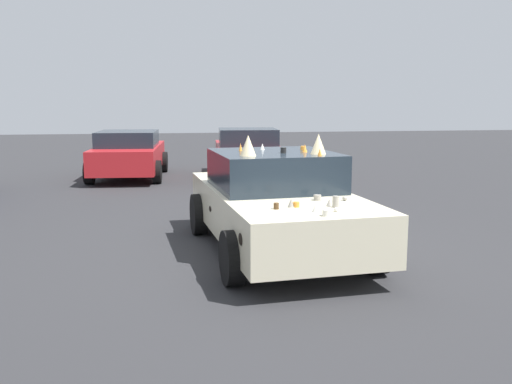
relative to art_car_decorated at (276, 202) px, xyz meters
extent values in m
plane|color=#2D2D30|center=(-0.03, 0.00, -0.73)|extent=(60.00, 60.00, 0.00)
cube|color=beige|center=(-0.03, 0.00, -0.12)|extent=(4.51, 2.23, 0.64)
cube|color=#1E2833|center=(0.10, 0.01, 0.47)|extent=(1.91, 1.85, 0.54)
cylinder|color=black|center=(-1.29, -1.06, -0.39)|extent=(0.70, 0.28, 0.68)
cylinder|color=black|center=(-1.46, 0.82, -0.39)|extent=(0.70, 0.28, 0.68)
cylinder|color=black|center=(1.41, -0.82, -0.39)|extent=(0.70, 0.28, 0.68)
cylinder|color=black|center=(1.24, 1.06, -0.39)|extent=(0.70, 0.28, 0.68)
ellipsoid|color=black|center=(1.38, -0.81, -0.19)|extent=(0.16, 0.03, 0.15)
ellipsoid|color=black|center=(-1.82, 0.77, -0.07)|extent=(0.18, 0.04, 0.15)
ellipsoid|color=black|center=(1.33, -0.81, -0.15)|extent=(0.19, 0.04, 0.12)
ellipsoid|color=black|center=(-1.54, 0.80, -0.12)|extent=(0.12, 0.03, 0.08)
ellipsoid|color=black|center=(-0.74, -1.00, -0.15)|extent=(0.19, 0.04, 0.09)
ellipsoid|color=black|center=(0.08, -0.92, -0.06)|extent=(0.11, 0.03, 0.10)
ellipsoid|color=black|center=(0.22, 0.95, -0.11)|extent=(0.17, 0.04, 0.09)
ellipsoid|color=black|center=(1.49, -0.80, -0.08)|extent=(0.11, 0.03, 0.09)
ellipsoid|color=black|center=(-1.63, 0.79, -0.16)|extent=(0.11, 0.03, 0.09)
ellipsoid|color=black|center=(-1.03, -1.02, -0.01)|extent=(0.13, 0.03, 0.12)
ellipsoid|color=black|center=(0.74, -0.87, 0.03)|extent=(0.13, 0.03, 0.14)
cylinder|color=gray|center=(-1.00, -0.35, 0.24)|extent=(0.13, 0.13, 0.07)
sphere|color=silver|center=(-1.77, -0.37, 0.23)|extent=(0.05, 0.05, 0.05)
sphere|color=gray|center=(-1.09, -0.70, 0.23)|extent=(0.06, 0.06, 0.06)
cylinder|color=silver|center=(-2.00, -0.18, 0.24)|extent=(0.12, 0.12, 0.07)
cylinder|color=gray|center=(-1.50, -0.44, 0.27)|extent=(0.10, 0.10, 0.14)
cylinder|color=orange|center=(-1.42, 0.03, 0.23)|extent=(0.09, 0.09, 0.06)
cylinder|color=#51381E|center=(-1.50, 0.29, 0.24)|extent=(0.09, 0.09, 0.07)
cone|color=gray|center=(-1.41, 0.09, 0.26)|extent=(0.12, 0.12, 0.11)
cone|color=gray|center=(-1.38, -0.40, 0.24)|extent=(0.10, 0.10, 0.08)
cone|color=silver|center=(-1.75, -0.13, 0.25)|extent=(0.10, 0.10, 0.10)
cone|color=orange|center=(-0.02, -0.42, 0.80)|extent=(0.09, 0.09, 0.11)
cylinder|color=black|center=(-0.09, -0.09, 0.78)|extent=(0.12, 0.12, 0.08)
cone|color=orange|center=(0.34, 0.47, 0.80)|extent=(0.07, 0.07, 0.12)
cone|color=orange|center=(-0.59, -0.49, 0.79)|extent=(0.08, 0.08, 0.10)
cylinder|color=orange|center=(0.34, -0.49, 0.77)|extent=(0.11, 0.11, 0.06)
cone|color=silver|center=(0.50, 0.11, 0.79)|extent=(0.09, 0.09, 0.09)
cone|color=beige|center=(-0.34, -0.54, 0.88)|extent=(0.22, 0.22, 0.29)
cone|color=beige|center=(-0.43, 0.47, 0.88)|extent=(0.22, 0.22, 0.29)
cube|color=red|center=(8.45, 2.61, -0.14)|extent=(4.04, 2.01, 0.65)
cube|color=#1E2833|center=(8.30, 2.62, 0.40)|extent=(1.99, 1.73, 0.43)
cylinder|color=black|center=(9.73, 3.41, -0.42)|extent=(0.64, 0.26, 0.62)
cylinder|color=black|center=(9.60, 1.63, -0.42)|extent=(0.64, 0.26, 0.62)
cylinder|color=black|center=(7.30, 3.58, -0.42)|extent=(0.64, 0.26, 0.62)
cylinder|color=black|center=(7.17, 1.81, -0.42)|extent=(0.64, 0.26, 0.62)
cube|color=red|center=(8.00, -0.76, -0.12)|extent=(4.03, 2.02, 0.67)
cube|color=#1E2833|center=(7.81, -0.74, 0.44)|extent=(1.69, 1.72, 0.46)
cylinder|color=black|center=(9.28, 0.05, -0.41)|extent=(0.65, 0.26, 0.64)
cylinder|color=black|center=(9.15, -1.74, -0.41)|extent=(0.65, 0.26, 0.64)
cylinder|color=black|center=(6.86, 0.22, -0.41)|extent=(0.65, 0.26, 0.64)
cylinder|color=black|center=(6.73, -1.57, -0.41)|extent=(0.65, 0.26, 0.64)
camera|label=1|loc=(-7.99, 1.59, 1.50)|focal=39.49mm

